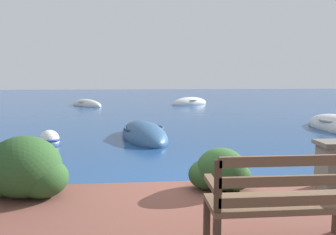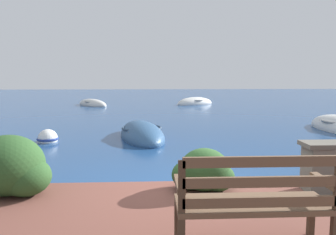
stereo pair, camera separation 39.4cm
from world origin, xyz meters
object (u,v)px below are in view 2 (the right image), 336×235
(rowboat_outer, at_px, (195,103))
(mooring_buoy, at_px, (48,139))
(rowboat_nearest, at_px, (142,136))
(rowboat_far, at_px, (92,105))
(park_bench, at_px, (254,200))

(rowboat_outer, height_order, mooring_buoy, rowboat_outer)
(rowboat_nearest, height_order, rowboat_far, rowboat_nearest)
(rowboat_far, xyz_separation_m, rowboat_outer, (6.39, 0.49, 0.01))
(rowboat_outer, relative_size, mooring_buoy, 4.74)
(rowboat_far, bearing_deg, park_bench, -25.67)
(rowboat_far, bearing_deg, rowboat_outer, 54.08)
(mooring_buoy, bearing_deg, rowboat_far, 93.94)
(mooring_buoy, bearing_deg, rowboat_outer, 64.36)
(park_bench, xyz_separation_m, rowboat_outer, (1.84, 17.91, -0.63))
(park_bench, height_order, mooring_buoy, park_bench)
(park_bench, height_order, rowboat_outer, park_bench)
(park_bench, xyz_separation_m, mooring_buoy, (-3.77, 6.22, -0.61))
(rowboat_nearest, height_order, mooring_buoy, rowboat_nearest)
(rowboat_far, height_order, mooring_buoy, rowboat_far)
(park_bench, bearing_deg, rowboat_nearest, 94.12)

